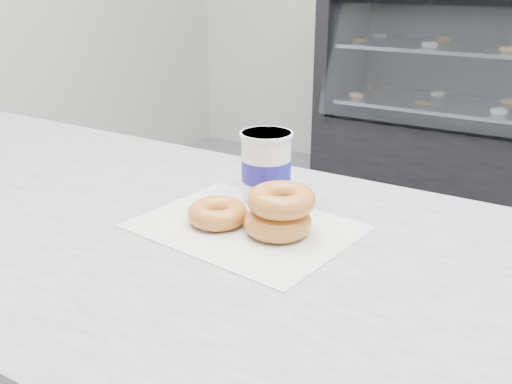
# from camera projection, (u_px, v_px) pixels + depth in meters

# --- Properties ---
(wax_paper) EXTENTS (0.37, 0.30, 0.00)m
(wax_paper) POSITION_uv_depth(u_px,v_px,m) (245.00, 227.00, 0.93)
(wax_paper) COLOR silver
(wax_paper) RESTS_ON counter
(donut_single) EXTENTS (0.11, 0.11, 0.03)m
(donut_single) POSITION_uv_depth(u_px,v_px,m) (218.00, 213.00, 0.94)
(donut_single) COLOR orange
(donut_single) RESTS_ON wax_paper
(donut_stack) EXTENTS (0.13, 0.13, 0.08)m
(donut_stack) POSITION_uv_depth(u_px,v_px,m) (280.00, 211.00, 0.89)
(donut_stack) COLOR orange
(donut_stack) RESTS_ON wax_paper
(coffee_cup) EXTENTS (0.10, 0.10, 0.13)m
(coffee_cup) POSITION_uv_depth(u_px,v_px,m) (266.00, 166.00, 1.02)
(coffee_cup) COLOR white
(coffee_cup) RESTS_ON counter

